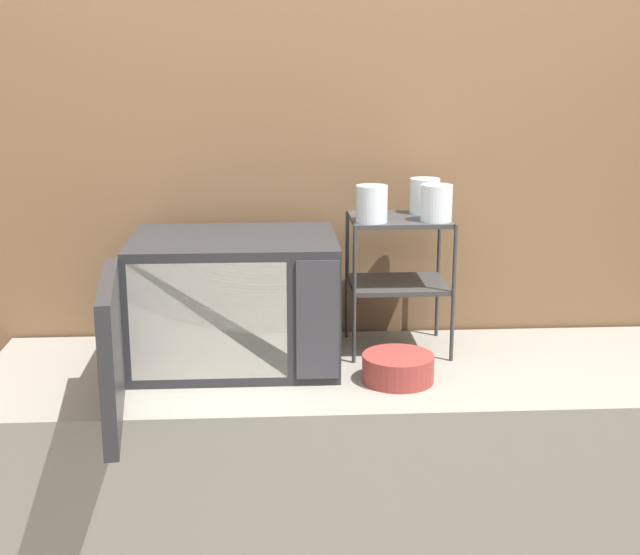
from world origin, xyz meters
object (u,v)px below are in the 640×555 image
object	(u,v)px
dish_rack	(399,256)
bowl	(398,368)
glass_front_right	(437,203)
glass_front_left	(372,204)
glass_back_right	(425,196)
microwave	(229,303)

from	to	relation	value
dish_rack	bowl	distance (m)	0.33
dish_rack	bowl	bearing A→B (deg)	-97.68
glass_front_right	bowl	world-z (taller)	glass_front_right
dish_rack	glass_front_left	distance (m)	0.18
dish_rack	glass_back_right	size ratio (longest dim) A/B	3.87
glass_front_right	bowl	distance (m)	0.43
microwave	bowl	xyz separation A→B (m)	(0.41, -0.14, -0.13)
microwave	glass_front_left	size ratio (longest dim) A/B	8.25
microwave	dish_rack	distance (m)	0.46
microwave	glass_front_left	world-z (taller)	glass_front_left
glass_back_right	microwave	bearing A→B (deg)	-162.77
microwave	glass_front_right	bearing A→B (deg)	5.16
dish_rack	glass_front_left	world-z (taller)	glass_front_left
dish_rack	microwave	bearing A→B (deg)	-166.99
microwave	glass_front_right	distance (m)	0.58
microwave	dish_rack	bearing A→B (deg)	13.01
glass_back_right	bowl	world-z (taller)	glass_back_right
dish_rack	glass_back_right	world-z (taller)	glass_back_right
dish_rack	glass_back_right	distance (m)	0.18
glass_front_right	bowl	xyz separation A→B (m)	(-0.12, -0.19, -0.37)
microwave	dish_rack	xyz separation A→B (m)	(0.44, 0.10, 0.09)
glass_front_left	bowl	world-z (taller)	glass_front_left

